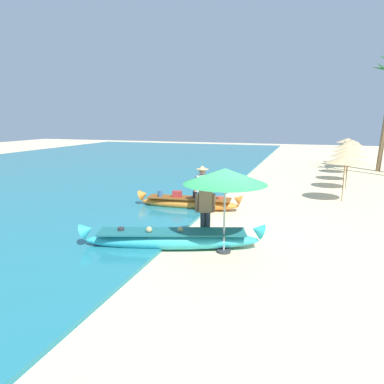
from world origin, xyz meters
The scene contains 13 objects.
ground_plane centered at (0.00, 0.00, 0.00)m, with size 80.00×80.00×0.00m, color beige.
sea centered at (-13.60, 8.00, 0.05)m, with size 24.00×56.00×0.10m, color teal.
boat_cyan_foreground centered at (-1.43, -0.48, 0.26)m, with size 4.77×2.09×0.76m.
boat_orange_midground centered at (-2.35, 3.60, 0.26)m, with size 4.07×1.03×0.73m.
person_vendor_hatted centered at (-1.65, 2.97, 1.03)m, with size 0.56×0.44×1.77m.
person_tourist_customer centered at (-0.75, 0.31, 0.96)m, with size 0.59×0.36×1.69m.
patio_umbrella_large centered at (-0.08, -0.31, 1.97)m, with size 2.10×2.10×2.18m.
parasol_row_0 centered at (3.25, 6.84, 1.75)m, with size 1.60×1.60×1.91m.
parasol_row_1 centered at (3.61, 9.66, 1.75)m, with size 1.60×1.60×1.91m.
parasol_row_2 centered at (3.86, 12.18, 1.75)m, with size 1.60×1.60×1.91m.
parasol_row_3 centered at (4.07, 15.07, 1.75)m, with size 1.60×1.60×1.91m.
parasol_row_4 centered at (4.50, 17.92, 1.75)m, with size 1.60×1.60×1.91m.
parasol_row_5 centered at (4.50, 20.38, 1.75)m, with size 1.60×1.60×1.91m.
Camera 1 is at (1.87, -8.79, 3.39)m, focal length 33.34 mm.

